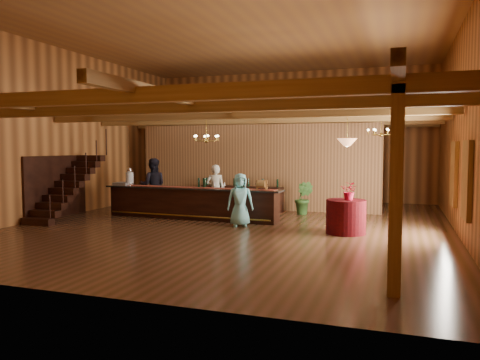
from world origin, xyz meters
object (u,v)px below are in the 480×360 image
(beverage_dispenser, at_px, (130,177))
(round_table, at_px, (346,217))
(raffle_drum, at_px, (262,184))
(floor_plant, at_px, (304,198))
(chandelier_left, at_px, (206,138))
(chandelier_right, at_px, (381,132))
(pendant_lamp, at_px, (347,142))
(bartender, at_px, (215,190))
(guest, at_px, (240,200))
(tasting_bar, at_px, (191,203))
(backbar_shelf, at_px, (241,198))
(staff_second, at_px, (153,185))

(beverage_dispenser, bearing_deg, round_table, -9.12)
(raffle_drum, xyz_separation_m, floor_plant, (0.84, 2.19, -0.61))
(chandelier_left, height_order, chandelier_right, same)
(round_table, bearing_deg, pendant_lamp, -90.00)
(round_table, bearing_deg, bartender, 156.88)
(bartender, relative_size, guest, 1.11)
(tasting_bar, height_order, chandelier_left, chandelier_left)
(pendant_lamp, bearing_deg, backbar_shelf, 139.62)
(chandelier_left, relative_size, chandelier_right, 1.00)
(floor_plant, bearing_deg, tasting_bar, -147.44)
(raffle_drum, distance_m, floor_plant, 2.42)
(beverage_dispenser, height_order, bartender, bartender)
(backbar_shelf, bearing_deg, beverage_dispenser, -136.55)
(staff_second, bearing_deg, floor_plant, 167.73)
(chandelier_left, distance_m, pendant_lamp, 4.41)
(tasting_bar, height_order, bartender, bartender)
(chandelier_right, bearing_deg, guest, -148.89)
(tasting_bar, distance_m, backbar_shelf, 2.60)
(tasting_bar, height_order, backbar_shelf, tasting_bar)
(round_table, distance_m, bartender, 4.87)
(backbar_shelf, relative_size, floor_plant, 2.74)
(raffle_drum, height_order, chandelier_left, chandelier_left)
(tasting_bar, height_order, chandelier_right, chandelier_right)
(tasting_bar, height_order, guest, guest)
(tasting_bar, height_order, round_table, tasting_bar)
(chandelier_right, bearing_deg, pendant_lamp, -107.42)
(floor_plant, bearing_deg, chandelier_right, -15.32)
(bartender, relative_size, staff_second, 0.90)
(chandelier_right, bearing_deg, backbar_shelf, 167.44)
(pendant_lamp, bearing_deg, floor_plant, 119.34)
(floor_plant, bearing_deg, backbar_shelf, 170.42)
(beverage_dispenser, distance_m, pendant_lamp, 7.46)
(beverage_dispenser, xyz_separation_m, chandelier_left, (2.95, -0.34, 1.28))
(tasting_bar, height_order, raffle_drum, raffle_drum)
(beverage_dispenser, xyz_separation_m, pendant_lamp, (7.28, -1.17, 1.12))
(raffle_drum, relative_size, floor_plant, 0.30)
(chandelier_left, height_order, guest, chandelier_left)
(round_table, xyz_separation_m, chandelier_right, (0.75, 2.40, 2.30))
(backbar_shelf, distance_m, round_table, 5.38)
(chandelier_right, xyz_separation_m, staff_second, (-7.57, -0.50, -1.80))
(tasting_bar, relative_size, staff_second, 3.17)
(round_table, height_order, chandelier_left, chandelier_left)
(beverage_dispenser, distance_m, backbar_shelf, 4.03)
(chandelier_right, relative_size, pendant_lamp, 0.89)
(chandelier_left, distance_m, floor_plant, 3.97)
(tasting_bar, bearing_deg, guest, -22.27)
(bartender, bearing_deg, staff_second, -13.74)
(raffle_drum, bearing_deg, pendant_lamp, -19.19)
(backbar_shelf, bearing_deg, chandelier_right, -5.14)
(raffle_drum, height_order, pendant_lamp, pendant_lamp)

